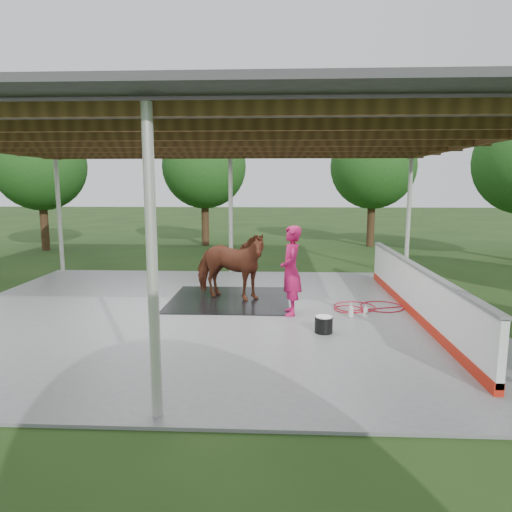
{
  "coord_description": "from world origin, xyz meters",
  "views": [
    {
      "loc": [
        1.51,
        -10.07,
        2.96
      ],
      "look_at": [
        1.01,
        0.6,
        1.28
      ],
      "focal_mm": 32.0,
      "sensor_mm": 36.0,
      "label": 1
    }
  ],
  "objects_px": {
    "horse": "(229,266)",
    "wash_bucket": "(324,324)",
    "handler": "(291,271)",
    "dasher_board": "(415,292)"
  },
  "relations": [
    {
      "from": "dasher_board",
      "to": "wash_bucket",
      "type": "bearing_deg",
      "value": -148.64
    },
    {
      "from": "dasher_board",
      "to": "handler",
      "type": "height_order",
      "value": "handler"
    },
    {
      "from": "handler",
      "to": "wash_bucket",
      "type": "height_order",
      "value": "handler"
    },
    {
      "from": "horse",
      "to": "handler",
      "type": "distance_m",
      "value": 1.95
    },
    {
      "from": "horse",
      "to": "handler",
      "type": "relative_size",
      "value": 1.02
    },
    {
      "from": "horse",
      "to": "wash_bucket",
      "type": "relative_size",
      "value": 5.71
    },
    {
      "from": "dasher_board",
      "to": "wash_bucket",
      "type": "distance_m",
      "value": 2.55
    },
    {
      "from": "horse",
      "to": "wash_bucket",
      "type": "xyz_separation_m",
      "value": [
        2.13,
        -2.5,
        -0.72
      ]
    },
    {
      "from": "dasher_board",
      "to": "horse",
      "type": "relative_size",
      "value": 3.91
    },
    {
      "from": "wash_bucket",
      "to": "handler",
      "type": "bearing_deg",
      "value": 115.86
    }
  ]
}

